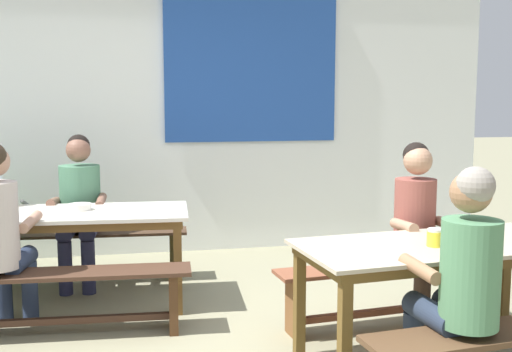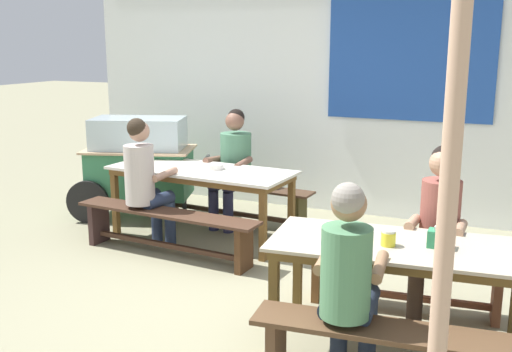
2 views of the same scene
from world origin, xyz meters
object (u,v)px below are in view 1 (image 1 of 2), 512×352
Objects in this scene: bench_far_back at (75,249)px; bench_far_front at (46,292)px; person_right_near_table at (419,226)px; tissue_box at (472,231)px; person_center_facing at (79,201)px; dining_table_far at (61,221)px; person_near_front at (460,276)px; bench_near_back at (384,285)px; person_left_back_turned at (0,229)px; condiment_jar at (435,238)px; dining_table_near at (438,255)px; soup_bowl at (80,207)px.

bench_far_back is 1.23m from bench_far_front.
tissue_box is at bearing -83.21° from person_right_near_table.
bench_far_front is 1.24m from person_center_facing.
person_center_facing reaches higher than bench_far_back.
person_near_front is at bearing -44.51° from dining_table_far.
bench_near_back is 1.21× the size of person_left_back_turned.
bench_near_back is 11.69× the size of tissue_box.
condiment_jar is at bearing -35.32° from dining_table_far.
person_center_facing is 3.00m from condiment_jar.
bench_far_front is at bearing 159.13° from dining_table_near.
dining_table_near is 10.01× the size of soup_bowl.
person_left_back_turned is at bearing 162.86° from bench_far_front.
person_center_facing reaches higher than bench_far_front.
person_center_facing is (0.10, 0.55, 0.06)m from dining_table_far.
dining_table_near is 2.64m from soup_bowl.
dining_table_near is at bearing -20.87° from bench_far_front.
bench_far_front is at bearing 145.91° from person_near_front.
condiment_jar is at bearing -90.01° from bench_near_back.
dining_table_near is (2.28, -1.50, -0.00)m from dining_table_far.
tissue_box reaches higher than bench_far_back.
condiment_jar is at bearing -44.95° from person_center_facing.
person_left_back_turned is (-0.36, -1.14, 0.43)m from bench_far_back.
dining_table_far is 0.72m from bench_far_back.
person_near_front is 2.87m from soup_bowl.
person_center_facing is 3.15m from tissue_box.
person_center_facing is at bearing 83.31° from bench_far_front.
bench_far_back is at bearing 134.89° from condiment_jar.
person_right_near_table is 9.49× the size of tissue_box.
dining_table_near reaches higher than bench_far_front.
person_near_front reaches higher than condiment_jar.
dining_table_near is 0.26m from tissue_box.
person_near_front is at bearing -96.01° from bench_near_back.
bench_far_back is 14.31× the size of tissue_box.
person_right_near_table is at bearing -12.46° from bench_near_back.
person_right_near_table is at bearing -8.41° from person_left_back_turned.
bench_near_back is at bearing 83.99° from person_near_front.
condiment_jar is (-0.00, -0.69, 0.49)m from bench_near_back.
soup_bowl is at bearing 142.16° from condiment_jar.
person_center_facing is (-2.19, 2.05, 0.06)m from dining_table_near.
bench_far_front is 11.18× the size of soup_bowl.
person_right_near_table is at bearing -7.39° from bench_far_front.
person_center_facing is 1.02× the size of person_near_front.
person_left_back_turned is (-2.60, 0.97, 0.07)m from dining_table_near.
dining_table_near is 1.33× the size of person_left_back_turned.
condiment_jar is at bearing 75.80° from person_near_front.
soup_bowl is at bearing 51.14° from person_left_back_turned.
dining_table_near is at bearing -173.65° from tissue_box.
dining_table_near is at bearing -43.13° from person_center_facing.
bench_near_back is 2.33m from soup_bowl.
bench_far_front is 0.51m from person_left_back_turned.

